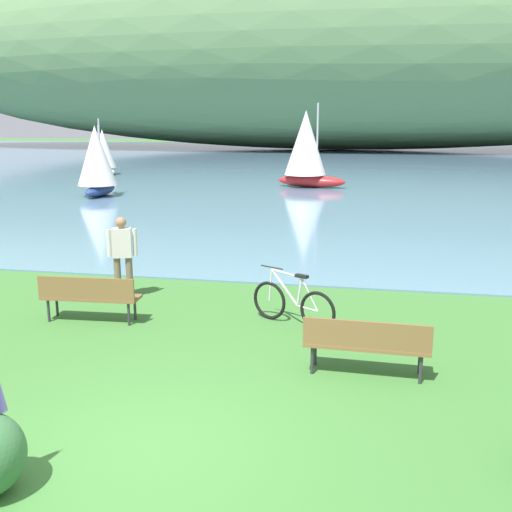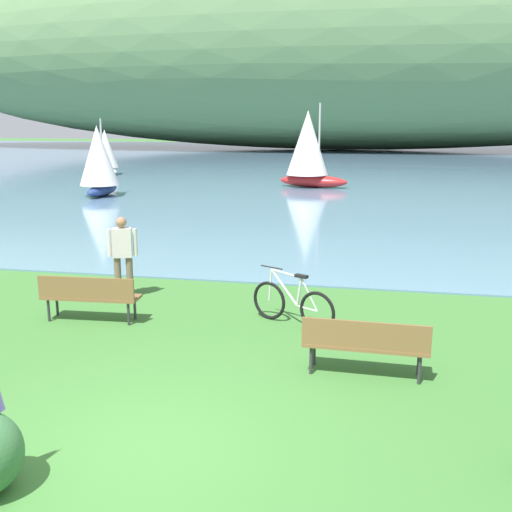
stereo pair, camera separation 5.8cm
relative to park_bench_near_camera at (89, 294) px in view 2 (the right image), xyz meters
The scene contains 10 objects.
ground_plane 4.71m from the park_bench_near_camera, 56.14° to the right, with size 200.00×200.00×0.00m, color #3D7533.
bay_water 43.20m from the park_bench_near_camera, 86.54° to the left, with size 180.00×80.00×0.04m, color #5B7F9E.
distant_hillside 64.86m from the park_bench_near_camera, 89.36° to the left, with size 115.97×28.00×23.89m, color #567A4C.
park_bench_near_camera is the anchor object (origin of this frame).
park_bench_further_along 5.20m from the park_bench_near_camera, 16.03° to the right, with size 1.81×0.53×0.88m.
bicycle_leaning_near_bench 3.70m from the park_bench_near_camera, ahead, with size 1.61×0.85×1.01m.
person_at_shoreline 1.57m from the park_bench_near_camera, 89.47° to the left, with size 0.58×0.33×1.71m.
sailboat_nearest_to_shore 18.54m from the park_bench_near_camera, 115.13° to the left, with size 1.95×3.13×3.62m.
sailboat_mid_bay 30.06m from the park_bench_near_camera, 114.65° to the left, with size 2.71×2.32×3.21m.
sailboat_far_off 22.76m from the park_bench_near_camera, 86.54° to the left, with size 3.90×2.64×4.42m.
Camera 2 is at (2.45, -5.76, 3.64)m, focal length 41.98 mm.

